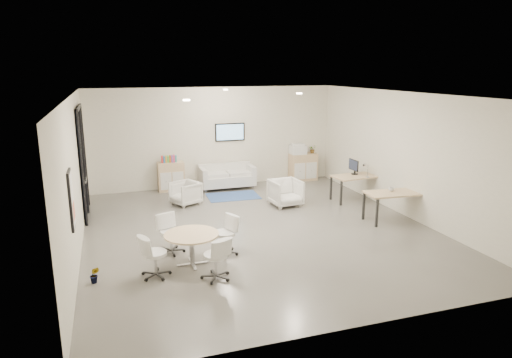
{
  "coord_description": "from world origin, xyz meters",
  "views": [
    {
      "loc": [
        -3.29,
        -9.84,
        3.78
      ],
      "look_at": [
        0.06,
        0.4,
        1.15
      ],
      "focal_mm": 32.0,
      "sensor_mm": 36.0,
      "label": 1
    }
  ],
  "objects_px": {
    "loveseat": "(227,177)",
    "armchair_right": "(286,191)",
    "armchair_left": "(185,192)",
    "sideboard_left": "(171,177)",
    "desk_front": "(394,195)",
    "round_table": "(192,238)",
    "desk_rear": "(357,178)",
    "sideboard_right": "(303,167)"
  },
  "relations": [
    {
      "from": "armchair_right",
      "to": "desk_rear",
      "type": "distance_m",
      "value": 2.18
    },
    {
      "from": "desk_front",
      "to": "round_table",
      "type": "height_order",
      "value": "desk_front"
    },
    {
      "from": "loveseat",
      "to": "armchair_left",
      "type": "relative_size",
      "value": 2.4
    },
    {
      "from": "sideboard_right",
      "to": "desk_rear",
      "type": "height_order",
      "value": "sideboard_right"
    },
    {
      "from": "desk_rear",
      "to": "desk_front",
      "type": "distance_m",
      "value": 1.9
    },
    {
      "from": "sideboard_left",
      "to": "loveseat",
      "type": "xyz_separation_m",
      "value": [
        1.75,
        -0.2,
        -0.1
      ]
    },
    {
      "from": "desk_rear",
      "to": "armchair_left",
      "type": "bearing_deg",
      "value": 161.13
    },
    {
      "from": "round_table",
      "to": "sideboard_left",
      "type": "bearing_deg",
      "value": 86.08
    },
    {
      "from": "desk_rear",
      "to": "armchair_right",
      "type": "bearing_deg",
      "value": 170.13
    },
    {
      "from": "desk_front",
      "to": "sideboard_right",
      "type": "bearing_deg",
      "value": 99.44
    },
    {
      "from": "armchair_left",
      "to": "round_table",
      "type": "bearing_deg",
      "value": -32.62
    },
    {
      "from": "sideboard_left",
      "to": "desk_rear",
      "type": "height_order",
      "value": "sideboard_left"
    },
    {
      "from": "desk_rear",
      "to": "loveseat",
      "type": "bearing_deg",
      "value": 135.97
    },
    {
      "from": "desk_rear",
      "to": "desk_front",
      "type": "height_order",
      "value": "desk_rear"
    },
    {
      "from": "loveseat",
      "to": "round_table",
      "type": "distance_m",
      "value": 5.97
    },
    {
      "from": "sideboard_right",
      "to": "loveseat",
      "type": "xyz_separation_m",
      "value": [
        -2.77,
        -0.19,
        -0.11
      ]
    },
    {
      "from": "armchair_left",
      "to": "armchair_right",
      "type": "distance_m",
      "value": 2.84
    },
    {
      "from": "sideboard_left",
      "to": "desk_rear",
      "type": "xyz_separation_m",
      "value": [
        4.99,
        -2.79,
        0.22
      ]
    },
    {
      "from": "round_table",
      "to": "armchair_right",
      "type": "bearing_deg",
      "value": 44.28
    },
    {
      "from": "armchair_left",
      "to": "loveseat",
      "type": "bearing_deg",
      "value": 107.52
    },
    {
      "from": "loveseat",
      "to": "desk_rear",
      "type": "xyz_separation_m",
      "value": [
        3.24,
        -2.59,
        0.32
      ]
    },
    {
      "from": "sideboard_right",
      "to": "round_table",
      "type": "relative_size",
      "value": 0.87
    },
    {
      "from": "armchair_left",
      "to": "armchair_right",
      "type": "relative_size",
      "value": 0.88
    },
    {
      "from": "sideboard_left",
      "to": "armchair_left",
      "type": "distance_m",
      "value": 1.65
    },
    {
      "from": "loveseat",
      "to": "sideboard_left",
      "type": "bearing_deg",
      "value": 173.21
    },
    {
      "from": "sideboard_right",
      "to": "round_table",
      "type": "xyz_separation_m",
      "value": [
        -4.91,
        -5.76,
        0.1
      ]
    },
    {
      "from": "sideboard_right",
      "to": "armchair_right",
      "type": "height_order",
      "value": "sideboard_right"
    },
    {
      "from": "armchair_right",
      "to": "desk_front",
      "type": "xyz_separation_m",
      "value": [
        2.1,
        -2.06,
        0.26
      ]
    },
    {
      "from": "sideboard_left",
      "to": "desk_front",
      "type": "relative_size",
      "value": 0.62
    },
    {
      "from": "sideboard_left",
      "to": "armchair_right",
      "type": "distance_m",
      "value": 3.86
    },
    {
      "from": "sideboard_left",
      "to": "sideboard_right",
      "type": "distance_m",
      "value": 4.52
    },
    {
      "from": "sideboard_left",
      "to": "armchair_left",
      "type": "bearing_deg",
      "value": -84.0
    },
    {
      "from": "desk_front",
      "to": "armchair_right",
      "type": "bearing_deg",
      "value": 139.88
    },
    {
      "from": "desk_rear",
      "to": "sideboard_left",
      "type": "bearing_deg",
      "value": 145.35
    },
    {
      "from": "sideboard_left",
      "to": "desk_rear",
      "type": "bearing_deg",
      "value": -29.22
    },
    {
      "from": "loveseat",
      "to": "armchair_right",
      "type": "bearing_deg",
      "value": -66.06
    },
    {
      "from": "armchair_left",
      "to": "round_table",
      "type": "distance_m",
      "value": 4.18
    },
    {
      "from": "armchair_left",
      "to": "desk_rear",
      "type": "xyz_separation_m",
      "value": [
        4.82,
        -1.15,
        0.31
      ]
    },
    {
      "from": "sideboard_left",
      "to": "armchair_left",
      "type": "height_order",
      "value": "sideboard_left"
    },
    {
      "from": "desk_rear",
      "to": "round_table",
      "type": "relative_size",
      "value": 1.41
    },
    {
      "from": "loveseat",
      "to": "armchair_left",
      "type": "xyz_separation_m",
      "value": [
        -1.58,
        -1.44,
        0.01
      ]
    },
    {
      "from": "armchair_right",
      "to": "desk_front",
      "type": "relative_size",
      "value": 0.56
    }
  ]
}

